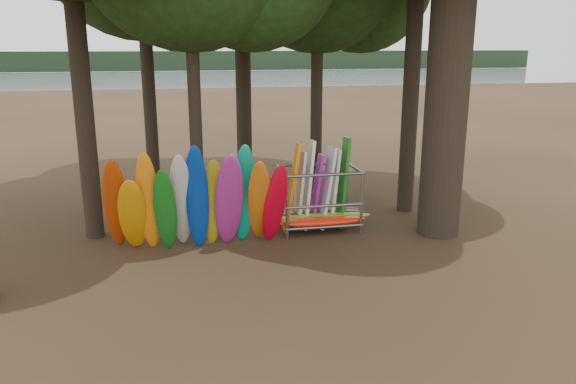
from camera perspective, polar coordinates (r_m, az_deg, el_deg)
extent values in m
plane|color=#47331E|center=(14.99, -0.72, -6.73)|extent=(120.00, 120.00, 0.00)
plane|color=gray|center=(73.94, -9.67, 10.36)|extent=(160.00, 160.00, 0.00)
cube|color=black|center=(123.77, -10.63, 12.97)|extent=(160.00, 4.00, 4.00)
cylinder|color=black|center=(16.73, -20.81, 16.26)|extent=(0.53, 0.53, 12.38)
cylinder|color=black|center=(20.11, -14.19, 13.67)|extent=(0.44, 0.44, 10.50)
cylinder|color=black|center=(21.96, -4.71, 18.08)|extent=(0.59, 0.59, 13.54)
cylinder|color=black|center=(20.49, 2.96, 13.01)|extent=(0.43, 0.43, 9.73)
cylinder|color=black|center=(16.36, -9.63, 12.70)|extent=(0.37, 0.37, 9.91)
cylinder|color=black|center=(16.61, 16.43, 17.23)|extent=(1.22, 1.22, 12.74)
ellipsoid|color=#BB3809|center=(15.42, -17.08, -1.27)|extent=(0.77, 1.95, 2.96)
ellipsoid|color=orange|center=(15.40, -15.46, -2.27)|extent=(0.78, 1.56, 2.40)
ellipsoid|color=orange|center=(15.24, -13.98, -1.01)|extent=(0.68, 1.40, 3.03)
ellipsoid|color=#15671B|center=(15.15, -12.36, -1.88)|extent=(0.67, 1.34, 2.59)
ellipsoid|color=beige|center=(15.29, -10.81, -0.95)|extent=(0.65, 1.57, 2.95)
ellipsoid|color=#083297|center=(15.11, -9.22, -0.64)|extent=(0.71, 1.16, 3.12)
ellipsoid|color=#A59318|center=(15.40, -7.66, -1.12)|extent=(0.71, 1.07, 2.69)
ellipsoid|color=#9D2686|center=(15.15, -6.02, -0.93)|extent=(0.84, 1.54, 2.94)
ellipsoid|color=#0C9676|center=(15.39, -4.55, -0.29)|extent=(0.66, 1.37, 3.10)
ellipsoid|color=orange|center=(15.40, -2.93, -1.01)|extent=(0.85, 1.89, 2.75)
ellipsoid|color=red|center=(15.39, -1.33, -1.24)|extent=(0.82, 1.53, 2.62)
ellipsoid|color=#FF240E|center=(16.64, 3.55, -2.99)|extent=(2.64, 0.55, 0.24)
ellipsoid|color=#9DB918|center=(16.97, 3.24, -2.63)|extent=(3.21, 0.55, 0.24)
ellipsoid|color=#176935|center=(17.35, 2.90, -2.24)|extent=(2.86, 0.55, 0.24)
ellipsoid|color=red|center=(17.60, 2.68, -1.99)|extent=(2.96, 0.55, 0.24)
cube|color=orange|center=(16.80, 0.39, 0.45)|extent=(0.59, 0.75, 2.68)
cube|color=silver|center=(17.06, 1.14, 0.15)|extent=(0.40, 0.79, 2.40)
cube|color=white|center=(16.98, 2.11, 0.67)|extent=(0.43, 0.77, 2.74)
cube|color=#961992|center=(17.21, 2.88, 0.08)|extent=(0.45, 0.74, 2.29)
cube|color=silver|center=(17.07, 3.91, 0.40)|extent=(0.59, 0.81, 2.53)
cube|color=silver|center=(17.33, 4.60, 0.41)|extent=(0.38, 0.77, 2.44)
cube|color=#18701A|center=(17.23, 5.59, 0.92)|extent=(0.37, 0.79, 2.80)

